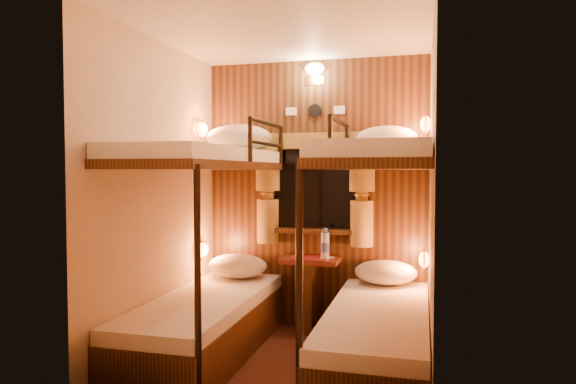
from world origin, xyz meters
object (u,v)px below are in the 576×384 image
(table, at_px, (311,284))
(bunk_left, at_px, (206,283))
(bottle_right, at_px, (325,246))
(bottle_left, at_px, (299,245))
(bunk_right, at_px, (378,293))

(table, bearing_deg, bunk_left, -129.67)
(table, bearing_deg, bottle_right, -16.34)
(bunk_left, bearing_deg, table, 50.33)
(bottle_left, relative_size, bottle_right, 0.81)
(bunk_right, height_order, bottle_left, bunk_right)
(bunk_left, height_order, bottle_right, bunk_left)
(bunk_left, distance_m, table, 1.02)
(bunk_right, xyz_separation_m, bottle_left, (-0.77, 0.84, 0.19))
(bunk_left, distance_m, bottle_left, 1.01)
(table, xyz_separation_m, bottle_right, (0.13, -0.04, 0.35))
(bottle_right, bearing_deg, bunk_left, -136.51)
(bunk_right, distance_m, table, 1.02)
(table, height_order, bottle_right, bottle_right)
(bunk_left, bearing_deg, bottle_right, 43.49)
(bottle_right, bearing_deg, bunk_right, -55.29)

